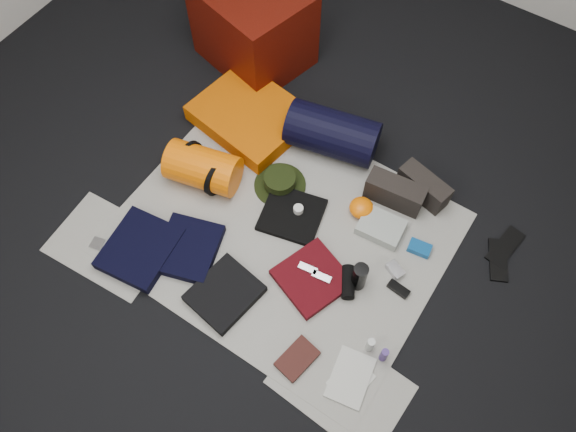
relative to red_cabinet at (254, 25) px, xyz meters
The scene contains 37 objects.
floor 1.27m from the red_cabinet, 48.67° to the right, with size 4.50×4.50×0.02m, color black.
newspaper_mat 1.27m from the red_cabinet, 48.67° to the right, with size 1.60×1.30×0.01m, color beige.
newspaper_sheet_front_left 1.51m from the red_cabinet, 85.32° to the right, with size 0.58×0.40×0.00m, color beige.
newspaper_sheet_front_right 2.07m from the red_cabinet, 44.26° to the right, with size 0.58×0.40×0.00m, color beige.
red_cabinet is the anchor object (origin of this frame).
sleeping_pad 0.55m from the red_cabinet, 58.44° to the right, with size 0.59×0.48×0.11m, color #D75B02.
stuff_sack 0.95m from the red_cabinet, 71.86° to the right, with size 0.22×0.22×0.38m, color #FF6C04.
sack_strap_left 0.93m from the red_cabinet, 77.80° to the right, with size 0.22×0.22×0.03m, color black.
sack_strap_right 0.99m from the red_cabinet, 66.30° to the right, with size 0.22×0.22×0.03m, color black.
navy_duffel 0.83m from the red_cabinet, 24.30° to the right, with size 0.26×0.26×0.49m, color black.
boonie_brim 0.99m from the red_cabinet, 47.23° to the right, with size 0.28×0.28×0.01m, color black.
boonie_crown 0.98m from the red_cabinet, 47.23° to the right, with size 0.17×0.17×0.07m, color black.
hiking_boot_left 1.30m from the red_cabinet, 20.50° to the right, with size 0.31×0.11×0.15m, color black.
hiking_boot_right 1.37m from the red_cabinet, 14.25° to the right, with size 0.29×0.11×0.14m, color black.
flip_flop_left 1.89m from the red_cabinet, 14.50° to the right, with size 0.09×0.23×0.01m, color black.
flip_flop_right 1.87m from the red_cabinet, 11.83° to the right, with size 0.09×0.25×0.01m, color black.
trousers_navy_a 1.47m from the red_cabinet, 78.65° to the right, with size 0.32×0.37×0.06m, color black.
trousers_navy_b 1.39m from the red_cabinet, 69.31° to the right, with size 0.29×0.33×0.05m, color black.
trousers_charcoal 1.60m from the red_cabinet, 60.45° to the right, with size 0.27×0.31×0.05m, color black.
black_tshirt 1.18m from the red_cabinet, 45.66° to the right, with size 0.31×0.29×0.03m, color black.
red_shirt 1.55m from the red_cabinet, 44.57° to the right, with size 0.31×0.31×0.04m, color #4A080E.
orange_stuff_sack 1.27m from the red_cabinet, 28.98° to the right, with size 0.13×0.13×0.08m, color #FF6C04.
first_aid_pouch 1.41m from the red_cabinet, 27.54° to the right, with size 0.23×0.17×0.06m, color #99A098.
water_bottle 1.62m from the red_cabinet, 37.02° to the right, with size 0.07×0.07×0.18m, color black.
speaker 1.62m from the red_cabinet, 38.70° to the right, with size 0.06×0.06×0.17m, color black.
compact_camera 1.64m from the red_cabinet, 29.95° to the right, with size 0.09×0.06×0.04m, color #BBBBC1.
cyan_case 1.61m from the red_cabinet, 23.64° to the right, with size 0.11×0.07×0.04m, color #0E4B8B.
toiletry_purple 2.00m from the red_cabinet, 38.00° to the right, with size 0.03×0.03×0.10m, color navy.
toiletry_clear 1.94m from the red_cabinet, 39.24° to the right, with size 0.04×0.04×0.11m, color #AEB2AD.
paperback_book 1.92m from the red_cabinet, 49.31° to the right, with size 0.12×0.19×0.03m, color black.
map_booklet 2.05m from the red_cabinet, 42.89° to the right, with size 0.17×0.25×0.01m, color beige.
map_printout 2.06m from the red_cabinet, 42.91° to the right, with size 0.15×0.19×0.01m, color beige.
sunglasses 1.74m from the red_cabinet, 31.16° to the right, with size 0.11×0.04×0.03m, color black.
key_cluster 1.53m from the red_cabinet, 87.30° to the right, with size 0.06×0.06×0.01m, color #BBBBC1.
tape_roll 1.17m from the red_cabinet, 43.91° to the right, with size 0.05×0.05×0.04m, color silver.
energy_bar_a 1.50m from the red_cabinet, 45.10° to the right, with size 0.10×0.04×0.01m, color #BBBBC1.
energy_bar_b 1.56m from the red_cabinet, 43.00° to the right, with size 0.10×0.04×0.01m, color #BBBBC1.
Camera 1 is at (0.75, -1.09, 2.59)m, focal length 35.00 mm.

